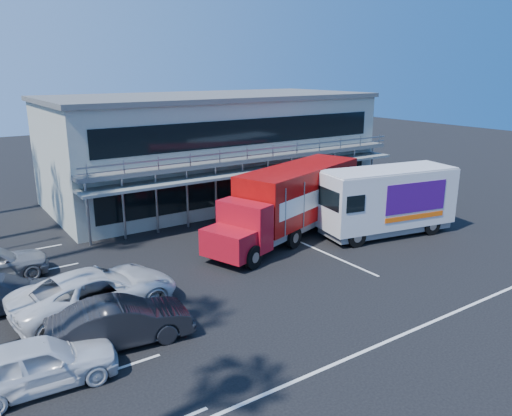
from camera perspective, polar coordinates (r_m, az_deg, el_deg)
ground at (r=23.24m, az=6.84°, el=-7.26°), size 120.00×120.00×0.00m
building at (r=35.84m, az=-5.09°, el=6.99°), size 22.40×12.00×7.30m
red_truck at (r=27.41m, az=4.10°, el=0.99°), size 11.51×6.13×3.80m
white_van at (r=28.58m, az=14.73°, el=0.90°), size 8.00×3.97×3.74m
parked_car_a at (r=16.38m, az=-23.66°, el=-15.97°), size 4.61×2.14×1.53m
parked_car_b at (r=17.76m, az=-15.19°, el=-12.51°), size 4.93×2.27×1.56m
parked_car_c at (r=20.04m, az=-17.79°, el=-9.13°), size 6.41×3.41×1.71m
parked_car_d at (r=21.76m, az=-27.22°, el=-8.66°), size 5.07×3.12×1.37m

